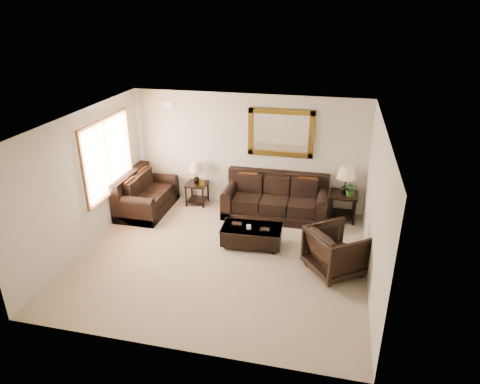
% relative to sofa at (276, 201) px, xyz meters
% --- Properties ---
extents(room, '(5.51, 5.01, 2.71)m').
position_rel_sofa_xyz_m(room, '(-0.76, -2.04, 1.00)').
color(room, '#9C8D6B').
rests_on(room, ground).
extents(window, '(0.07, 1.96, 1.66)m').
position_rel_sofa_xyz_m(window, '(-3.46, -1.14, 1.20)').
color(window, white).
rests_on(window, room).
extents(mirror, '(1.50, 0.06, 1.10)m').
position_rel_sofa_xyz_m(mirror, '(0.00, 0.43, 1.50)').
color(mirror, '#4E320F').
rests_on(mirror, room).
extents(air_vent, '(0.25, 0.02, 0.18)m').
position_rel_sofa_xyz_m(air_vent, '(-2.66, 0.44, 2.00)').
color(air_vent, '#999999').
rests_on(air_vent, room).
extents(sofa, '(2.36, 1.02, 0.96)m').
position_rel_sofa_xyz_m(sofa, '(0.00, 0.00, 0.00)').
color(sofa, black).
rests_on(sofa, room).
extents(loveseat, '(0.99, 1.67, 0.94)m').
position_rel_sofa_xyz_m(loveseat, '(-3.06, -0.45, -0.00)').
color(loveseat, black).
rests_on(loveseat, room).
extents(end_table_left, '(0.50, 0.50, 1.10)m').
position_rel_sofa_xyz_m(end_table_left, '(-1.96, 0.17, 0.36)').
color(end_table_left, black).
rests_on(end_table_left, room).
extents(end_table_right, '(0.58, 0.58, 1.28)m').
position_rel_sofa_xyz_m(end_table_right, '(1.52, 0.13, 0.49)').
color(end_table_right, black).
rests_on(end_table_right, room).
extents(coffee_table, '(1.25, 0.72, 0.52)m').
position_rel_sofa_xyz_m(coffee_table, '(-0.26, -1.46, -0.09)').
color(coffee_table, black).
rests_on(coffee_table, room).
extents(armchair, '(1.24, 1.25, 0.95)m').
position_rel_sofa_xyz_m(armchair, '(1.42, -2.03, 0.12)').
color(armchair, black).
rests_on(armchair, floor).
extents(potted_plant, '(0.32, 0.35, 0.25)m').
position_rel_sofa_xyz_m(potted_plant, '(1.65, 0.03, 0.41)').
color(potted_plant, '#2B591E').
rests_on(potted_plant, end_table_right).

